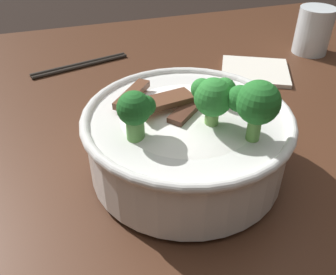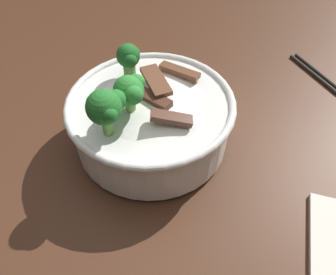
{
  "view_description": "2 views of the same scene",
  "coord_description": "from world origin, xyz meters",
  "px_view_note": "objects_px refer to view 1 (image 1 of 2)",
  "views": [
    {
      "loc": [
        -0.05,
        -0.41,
        1.15
      ],
      "look_at": [
        0.06,
        -0.08,
        0.9
      ],
      "focal_mm": 38.85,
      "sensor_mm": 36.0,
      "label": 1
    },
    {
      "loc": [
        0.44,
        -0.11,
        1.23
      ],
      "look_at": [
        0.12,
        -0.05,
        0.87
      ],
      "focal_mm": 33.84,
      "sensor_mm": 36.0,
      "label": 2
    }
  ],
  "objects_px": {
    "rice_bowl": "(188,135)",
    "drinking_glass": "(313,33)",
    "chopsticks_pair": "(81,65)",
    "folded_napkin": "(255,71)"
  },
  "relations": [
    {
      "from": "rice_bowl",
      "to": "chopsticks_pair",
      "type": "xyz_separation_m",
      "value": [
        -0.1,
        0.37,
        -0.06
      ]
    },
    {
      "from": "chopsticks_pair",
      "to": "folded_napkin",
      "type": "distance_m",
      "value": 0.35
    },
    {
      "from": "rice_bowl",
      "to": "folded_napkin",
      "type": "height_order",
      "value": "rice_bowl"
    },
    {
      "from": "drinking_glass",
      "to": "folded_napkin",
      "type": "height_order",
      "value": "drinking_glass"
    },
    {
      "from": "folded_napkin",
      "to": "drinking_glass",
      "type": "bearing_deg",
      "value": 18.8
    },
    {
      "from": "chopsticks_pair",
      "to": "drinking_glass",
      "type": "bearing_deg",
      "value": -9.02
    },
    {
      "from": "rice_bowl",
      "to": "chopsticks_pair",
      "type": "height_order",
      "value": "rice_bowl"
    },
    {
      "from": "drinking_glass",
      "to": "folded_napkin",
      "type": "distance_m",
      "value": 0.18
    },
    {
      "from": "chopsticks_pair",
      "to": "folded_napkin",
      "type": "height_order",
      "value": "folded_napkin"
    },
    {
      "from": "rice_bowl",
      "to": "drinking_glass",
      "type": "distance_m",
      "value": 0.49
    }
  ]
}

